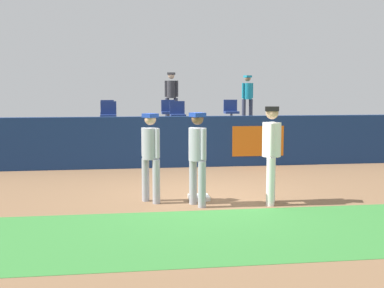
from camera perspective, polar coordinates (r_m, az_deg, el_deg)
ground_plane at (r=9.77m, az=1.52°, el=-6.44°), size 60.00×60.00×0.00m
grass_foreground_strip at (r=7.54m, az=4.48°, el=-10.35°), size 18.00×2.80×0.01m
first_base at (r=9.69m, az=0.81°, el=-6.31°), size 0.40×0.40×0.08m
player_fielder_home at (r=9.29m, az=9.37°, el=-0.47°), size 0.49×0.53×1.86m
player_runner_visitor at (r=9.32m, az=-4.90°, el=-0.85°), size 0.46×0.46×1.72m
player_coach_visitor at (r=9.00m, az=0.65°, el=-0.98°), size 0.44×0.46×1.75m
field_wall at (r=13.62m, az=-1.19°, el=0.27°), size 18.00×0.26×1.43m
bleacher_platform at (r=16.18m, az=-2.29°, el=0.45°), size 18.00×4.80×0.98m
seat_back_center at (r=16.77m, az=-2.81°, el=3.95°), size 0.47×0.44×0.84m
seat_back_right at (r=17.11m, az=4.61°, el=3.99°), size 0.48×0.44×0.84m
seat_front_center at (r=14.99m, az=-1.71°, el=3.66°), size 0.46×0.44×0.84m
seat_back_left at (r=16.71m, az=-9.95°, el=3.85°), size 0.44×0.44×0.84m
seat_front_left at (r=14.91m, az=-9.81°, el=3.56°), size 0.48×0.44×0.84m
spectator_hooded at (r=17.66m, az=-2.44°, el=5.95°), size 0.49×0.43×1.81m
spectator_capped at (r=17.96m, az=6.55°, el=5.74°), size 0.46×0.41×1.71m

